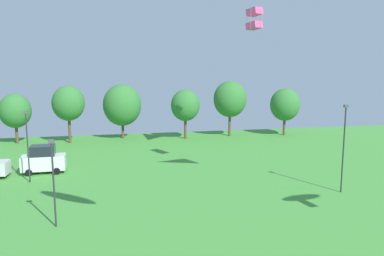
% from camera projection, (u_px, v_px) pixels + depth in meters
% --- Properties ---
extents(kite_flying_6, '(1.44, 1.47, 1.85)m').
position_uv_depth(kite_flying_6, '(254.00, 19.00, 34.09)').
color(kite_flying_6, '#E54C93').
extents(parked_car_second_from_left, '(4.07, 1.99, 2.69)m').
position_uv_depth(parked_car_second_from_left, '(43.00, 160.00, 38.83)').
color(parked_car_second_from_left, silver).
rests_on(parked_car_second_from_left, ground).
extents(light_post_0, '(0.36, 0.20, 7.23)m').
position_uv_depth(light_post_0, '(344.00, 144.00, 32.71)').
color(light_post_0, '#2D2D33').
rests_on(light_post_0, ground).
extents(light_post_1, '(0.36, 0.20, 6.38)m').
position_uv_depth(light_post_1, '(27.00, 143.00, 35.45)').
color(light_post_1, '#2D2D33').
rests_on(light_post_1, ground).
extents(light_post_3, '(0.36, 0.20, 5.79)m').
position_uv_depth(light_post_3, '(53.00, 178.00, 25.92)').
color(light_post_3, '#2D2D33').
rests_on(light_post_3, ground).
extents(treeline_tree_1, '(4.03, 4.03, 6.47)m').
position_uv_depth(treeline_tree_1, '(15.00, 111.00, 52.19)').
color(treeline_tree_1, brown).
rests_on(treeline_tree_1, ground).
extents(treeline_tree_2, '(4.15, 4.15, 7.50)m').
position_uv_depth(treeline_tree_2, '(68.00, 103.00, 52.33)').
color(treeline_tree_2, brown).
rests_on(treeline_tree_2, ground).
extents(treeline_tree_3, '(5.19, 5.19, 7.48)m').
position_uv_depth(treeline_tree_3, '(122.00, 105.00, 55.51)').
color(treeline_tree_3, brown).
rests_on(treeline_tree_3, ground).
extents(treeline_tree_4, '(3.93, 3.93, 6.78)m').
position_uv_depth(treeline_tree_4, '(185.00, 105.00, 55.26)').
color(treeline_tree_4, brown).
rests_on(treeline_tree_4, ground).
extents(treeline_tree_5, '(4.65, 4.65, 7.82)m').
position_uv_depth(treeline_tree_5, '(230.00, 99.00, 57.19)').
color(treeline_tree_5, brown).
rests_on(treeline_tree_5, ground).
extents(treeline_tree_6, '(4.21, 4.21, 6.74)m').
position_uv_depth(treeline_tree_6, '(285.00, 105.00, 57.84)').
color(treeline_tree_6, brown).
rests_on(treeline_tree_6, ground).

